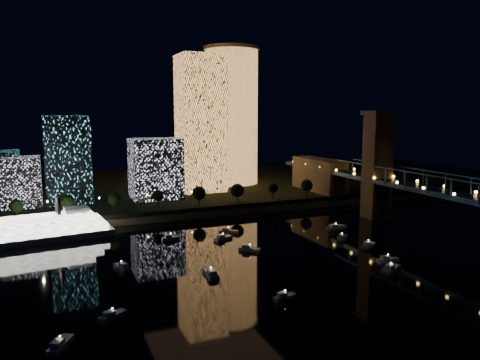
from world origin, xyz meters
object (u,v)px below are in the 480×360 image
object	(u,v)px
tower_cylindrical	(232,116)
tower_rectangular	(200,124)
riverboat	(33,231)
truss_bridge	(456,201)

from	to	relation	value
tower_cylindrical	tower_rectangular	world-z (taller)	tower_cylindrical
tower_rectangular	riverboat	size ratio (longest dim) A/B	1.28
riverboat	tower_rectangular	bearing A→B (deg)	34.91
tower_cylindrical	tower_rectangular	distance (m)	32.22
tower_rectangular	riverboat	xyz separation A→B (m)	(-86.96, -60.68, -38.25)
tower_cylindrical	tower_rectangular	size ratio (longest dim) A/B	1.10
tower_rectangular	truss_bridge	distance (m)	139.81
tower_rectangular	truss_bridge	size ratio (longest dim) A/B	0.28
tower_cylindrical	tower_rectangular	xyz separation A→B (m)	(-26.11, -18.47, -3.92)
tower_cylindrical	riverboat	bearing A→B (deg)	-145.01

